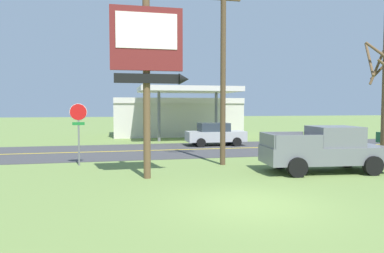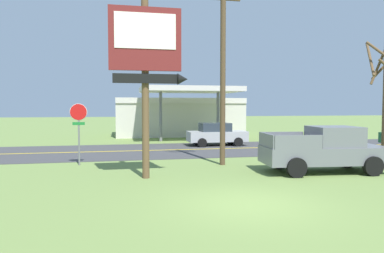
{
  "view_description": "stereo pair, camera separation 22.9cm",
  "coord_description": "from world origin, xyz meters",
  "px_view_note": "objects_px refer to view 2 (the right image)",
  "views": [
    {
      "loc": [
        -3.83,
        -9.48,
        2.81
      ],
      "look_at": [
        0.0,
        8.0,
        1.8
      ],
      "focal_mm": 33.21,
      "sensor_mm": 36.0,
      "label": 1
    },
    {
      "loc": [
        -3.6,
        -9.53,
        2.81
      ],
      "look_at": [
        0.0,
        8.0,
        1.8
      ],
      "focal_mm": 33.21,
      "sensor_mm": 36.0,
      "label": 2
    }
  ],
  "objects_px": {
    "gas_station": "(179,115)",
    "pickup_grey_parked_on_lawn": "(325,150)",
    "motel_sign": "(147,57)",
    "stop_sign": "(79,123)",
    "utility_pole": "(223,63)",
    "car_silver_near_lane": "(216,134)"
  },
  "relations": [
    {
      "from": "pickup_grey_parked_on_lawn",
      "to": "gas_station",
      "type": "bearing_deg",
      "value": 98.04
    },
    {
      "from": "utility_pole",
      "to": "gas_station",
      "type": "bearing_deg",
      "value": 87.35
    },
    {
      "from": "gas_station",
      "to": "car_silver_near_lane",
      "type": "distance_m",
      "value": 9.82
    },
    {
      "from": "gas_station",
      "to": "pickup_grey_parked_on_lawn",
      "type": "xyz_separation_m",
      "value": [
        2.91,
        -20.62,
        -0.98
      ]
    },
    {
      "from": "pickup_grey_parked_on_lawn",
      "to": "car_silver_near_lane",
      "type": "relative_size",
      "value": 1.28
    },
    {
      "from": "stop_sign",
      "to": "pickup_grey_parked_on_lawn",
      "type": "height_order",
      "value": "stop_sign"
    },
    {
      "from": "utility_pole",
      "to": "car_silver_near_lane",
      "type": "height_order",
      "value": "utility_pole"
    },
    {
      "from": "gas_station",
      "to": "pickup_grey_parked_on_lawn",
      "type": "height_order",
      "value": "gas_station"
    },
    {
      "from": "stop_sign",
      "to": "motel_sign",
      "type": "bearing_deg",
      "value": -52.32
    },
    {
      "from": "utility_pole",
      "to": "gas_station",
      "type": "distance_m",
      "value": 18.12
    },
    {
      "from": "motel_sign",
      "to": "pickup_grey_parked_on_lawn",
      "type": "bearing_deg",
      "value": -1.2
    },
    {
      "from": "utility_pole",
      "to": "pickup_grey_parked_on_lawn",
      "type": "xyz_separation_m",
      "value": [
        3.74,
        -2.76,
        -3.92
      ]
    },
    {
      "from": "motel_sign",
      "to": "car_silver_near_lane",
      "type": "bearing_deg",
      "value": 61.84
    },
    {
      "from": "gas_station",
      "to": "pickup_grey_parked_on_lawn",
      "type": "bearing_deg",
      "value": -81.96
    },
    {
      "from": "motel_sign",
      "to": "utility_pole",
      "type": "distance_m",
      "value": 4.61
    },
    {
      "from": "motel_sign",
      "to": "gas_station",
      "type": "xyz_separation_m",
      "value": [
        4.62,
        20.47,
        -2.74
      ]
    },
    {
      "from": "stop_sign",
      "to": "pickup_grey_parked_on_lawn",
      "type": "bearing_deg",
      "value": -20.81
    },
    {
      "from": "utility_pole",
      "to": "car_silver_near_lane",
      "type": "xyz_separation_m",
      "value": [
        1.97,
        8.17,
        -4.05
      ]
    },
    {
      "from": "stop_sign",
      "to": "pickup_grey_parked_on_lawn",
      "type": "xyz_separation_m",
      "value": [
        10.5,
        -3.99,
        -1.06
      ]
    },
    {
      "from": "motel_sign",
      "to": "stop_sign",
      "type": "distance_m",
      "value": 5.52
    },
    {
      "from": "car_silver_near_lane",
      "to": "utility_pole",
      "type": "bearing_deg",
      "value": -103.56
    },
    {
      "from": "pickup_grey_parked_on_lawn",
      "to": "stop_sign",
      "type": "bearing_deg",
      "value": 159.19
    }
  ]
}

